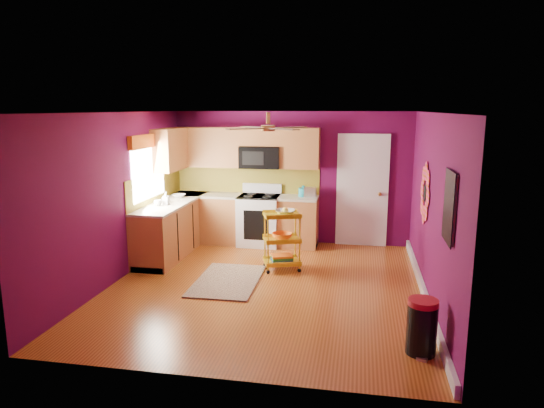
# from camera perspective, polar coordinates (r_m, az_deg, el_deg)

# --- Properties ---
(ground) EXTENTS (5.00, 5.00, 0.00)m
(ground) POSITION_cam_1_polar(r_m,az_deg,el_deg) (7.18, -0.73, -9.65)
(ground) COLOR brown
(ground) RESTS_ON ground
(room_envelope) EXTENTS (4.54, 5.04, 2.52)m
(room_envelope) POSITION_cam_1_polar(r_m,az_deg,el_deg) (6.76, -0.54, 3.36)
(room_envelope) COLOR #57093C
(room_envelope) RESTS_ON ground
(lower_cabinets) EXTENTS (2.81, 2.31, 0.94)m
(lower_cabinets) POSITION_cam_1_polar(r_m,az_deg,el_deg) (9.05, -6.91, -2.42)
(lower_cabinets) COLOR brown
(lower_cabinets) RESTS_ON ground
(electric_range) EXTENTS (0.76, 0.66, 1.13)m
(electric_range) POSITION_cam_1_polar(r_m,az_deg,el_deg) (9.18, -1.50, -1.83)
(electric_range) COLOR white
(electric_range) RESTS_ON ground
(upper_cabinetry) EXTENTS (2.80, 2.30, 1.26)m
(upper_cabinetry) POSITION_cam_1_polar(r_m,az_deg,el_deg) (9.14, -5.82, 6.41)
(upper_cabinetry) COLOR brown
(upper_cabinetry) RESTS_ON ground
(left_window) EXTENTS (0.08, 1.35, 1.08)m
(left_window) POSITION_cam_1_polar(r_m,az_deg,el_deg) (8.44, -14.36, 5.30)
(left_window) COLOR white
(left_window) RESTS_ON ground
(panel_door) EXTENTS (0.95, 0.11, 2.15)m
(panel_door) POSITION_cam_1_polar(r_m,az_deg,el_deg) (9.18, 10.57, 1.42)
(panel_door) COLOR white
(panel_door) RESTS_ON ground
(right_wall_art) EXTENTS (0.04, 2.74, 1.04)m
(right_wall_art) POSITION_cam_1_polar(r_m,az_deg,el_deg) (6.41, 18.57, 0.62)
(right_wall_art) COLOR black
(right_wall_art) RESTS_ON ground
(ceiling_fan) EXTENTS (1.01, 1.01, 0.26)m
(ceiling_fan) POSITION_cam_1_polar(r_m,az_deg,el_deg) (6.91, -0.45, 9.01)
(ceiling_fan) COLOR #BF8C3F
(ceiling_fan) RESTS_ON ground
(shag_rug) EXTENTS (0.94, 1.51, 0.02)m
(shag_rug) POSITION_cam_1_polar(r_m,az_deg,el_deg) (7.40, -5.24, -8.95)
(shag_rug) COLOR black
(shag_rug) RESTS_ON ground
(rolling_cart) EXTENTS (0.67, 0.57, 1.02)m
(rolling_cart) POSITION_cam_1_polar(r_m,az_deg,el_deg) (7.74, 1.25, -4.02)
(rolling_cart) COLOR gold
(rolling_cart) RESTS_ON ground
(trash_can) EXTENTS (0.41, 0.41, 0.60)m
(trash_can) POSITION_cam_1_polar(r_m,az_deg,el_deg) (5.48, 17.21, -13.63)
(trash_can) COLOR black
(trash_can) RESTS_ON ground
(teal_kettle) EXTENTS (0.18, 0.18, 0.21)m
(teal_kettle) POSITION_cam_1_polar(r_m,az_deg,el_deg) (9.02, 3.70, 1.42)
(teal_kettle) COLOR teal
(teal_kettle) RESTS_ON lower_cabinets
(toaster) EXTENTS (0.22, 0.15, 0.18)m
(toaster) POSITION_cam_1_polar(r_m,az_deg,el_deg) (8.99, 4.50, 1.41)
(toaster) COLOR beige
(toaster) RESTS_ON lower_cabinets
(soap_bottle_a) EXTENTS (0.10, 0.10, 0.21)m
(soap_bottle_a) POSITION_cam_1_polar(r_m,az_deg,el_deg) (8.43, -12.38, 0.63)
(soap_bottle_a) COLOR #EA3F72
(soap_bottle_a) RESTS_ON lower_cabinets
(soap_bottle_b) EXTENTS (0.15, 0.15, 0.19)m
(soap_bottle_b) POSITION_cam_1_polar(r_m,az_deg,el_deg) (8.62, -12.38, 0.78)
(soap_bottle_b) COLOR white
(soap_bottle_b) RESTS_ON lower_cabinets
(counter_dish) EXTENTS (0.23, 0.23, 0.06)m
(counter_dish) POSITION_cam_1_polar(r_m,az_deg,el_deg) (9.09, -10.88, 0.96)
(counter_dish) COLOR white
(counter_dish) RESTS_ON lower_cabinets
(counter_cup) EXTENTS (0.13, 0.13, 0.10)m
(counter_cup) POSITION_cam_1_polar(r_m,az_deg,el_deg) (8.37, -13.28, 0.14)
(counter_cup) COLOR white
(counter_cup) RESTS_ON lower_cabinets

